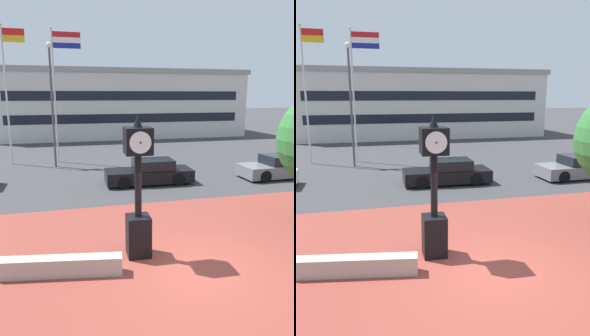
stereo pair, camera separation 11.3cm
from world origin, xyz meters
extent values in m
plane|color=#38383A|center=(0.00, 0.00, 0.00)|extent=(200.00, 200.00, 0.00)
cube|color=brown|center=(0.00, 0.94, 0.00)|extent=(44.00, 9.87, 0.01)
cube|color=#ADA393|center=(-3.48, 0.69, 0.25)|extent=(3.22, 0.92, 0.50)
cube|color=black|center=(-1.27, 1.30, 0.60)|extent=(0.69, 0.69, 1.20)
cylinder|color=black|center=(-1.27, 1.30, 2.10)|extent=(0.20, 0.20, 1.80)
cube|color=black|center=(-1.27, 1.30, 3.36)|extent=(0.76, 0.76, 0.73)
cylinder|color=white|center=(-1.25, 1.68, 3.36)|extent=(0.58, 0.05, 0.58)
sphere|color=black|center=(-1.25, 1.70, 3.36)|extent=(0.05, 0.05, 0.05)
cylinder|color=white|center=(-1.29, 0.92, 3.36)|extent=(0.58, 0.05, 0.58)
sphere|color=black|center=(-1.29, 0.90, 3.36)|extent=(0.05, 0.05, 0.05)
cone|color=black|center=(-1.27, 1.30, 3.91)|extent=(0.26, 0.26, 0.37)
cube|color=black|center=(1.07, 9.07, 0.44)|extent=(4.58, 1.87, 0.64)
cube|color=black|center=(1.29, 9.06, 1.00)|extent=(2.13, 1.54, 0.56)
cylinder|color=black|center=(-0.36, 8.32, 0.32)|extent=(0.65, 0.24, 0.64)
cylinder|color=black|center=(-0.31, 9.92, 0.32)|extent=(0.65, 0.24, 0.64)
cylinder|color=black|center=(2.44, 8.23, 0.32)|extent=(0.65, 0.24, 0.64)
cylinder|color=black|center=(2.50, 9.82, 0.32)|extent=(0.65, 0.24, 0.64)
cube|color=slate|center=(8.45, 8.57, 0.44)|extent=(4.33, 1.92, 0.64)
cube|color=black|center=(8.67, 8.58, 1.00)|extent=(2.00, 1.62, 0.56)
cylinder|color=black|center=(7.13, 7.69, 0.32)|extent=(0.64, 0.23, 0.64)
cylinder|color=black|center=(7.10, 9.42, 0.32)|extent=(0.64, 0.23, 0.64)
cylinder|color=black|center=(9.77, 9.46, 0.32)|extent=(0.64, 0.23, 0.64)
cylinder|color=silver|center=(-6.60, 16.24, 4.41)|extent=(0.12, 0.12, 8.81)
sphere|color=gold|center=(-6.60, 16.24, 8.87)|extent=(0.14, 0.14, 0.14)
cube|color=red|center=(-5.88, 16.24, 8.45)|extent=(1.32, 0.02, 0.41)
cube|color=gold|center=(-5.88, 16.24, 8.04)|extent=(1.32, 0.02, 0.41)
cylinder|color=silver|center=(-3.58, 16.24, 4.37)|extent=(0.12, 0.12, 8.74)
sphere|color=gold|center=(-3.58, 16.24, 8.80)|extent=(0.14, 0.14, 0.14)
cube|color=red|center=(-2.63, 16.24, 8.42)|extent=(1.78, 0.02, 0.35)
cube|color=white|center=(-2.63, 16.24, 8.08)|extent=(1.78, 0.02, 0.35)
cube|color=navy|center=(-2.63, 16.24, 7.73)|extent=(1.78, 0.02, 0.35)
cube|color=beige|center=(3.44, 31.72, 3.36)|extent=(26.51, 10.89, 6.72)
cube|color=gray|center=(3.44, 31.72, 6.97)|extent=(27.04, 11.11, 0.50)
cube|color=black|center=(3.44, 26.25, 2.24)|extent=(23.86, 0.04, 0.90)
cube|color=black|center=(3.44, 26.25, 4.48)|extent=(23.86, 0.04, 0.90)
cylinder|color=#4C4C51|center=(-3.73, 14.63, 3.69)|extent=(0.14, 0.14, 7.38)
sphere|color=white|center=(-3.73, 14.63, 7.53)|extent=(0.36, 0.36, 0.36)
camera|label=1|loc=(-3.27, -7.53, 4.59)|focal=35.87mm
camera|label=2|loc=(-3.16, -7.56, 4.59)|focal=35.87mm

